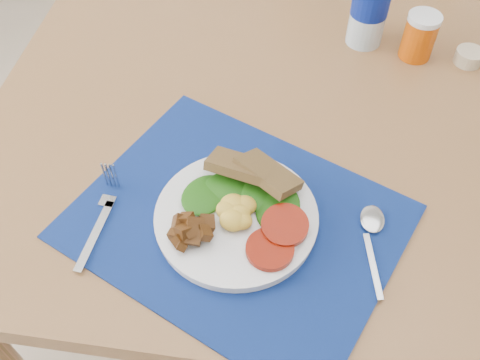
% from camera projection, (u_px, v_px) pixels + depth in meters
% --- Properties ---
extents(table, '(1.40, 0.90, 0.75)m').
position_uv_depth(table, '(366.00, 160.00, 1.01)').
color(table, brown).
rests_on(table, ground).
extents(placemat, '(0.58, 0.53, 0.00)m').
position_uv_depth(placemat, '(236.00, 221.00, 0.82)').
color(placemat, black).
rests_on(placemat, table).
extents(breakfast_plate, '(0.24, 0.24, 0.06)m').
position_uv_depth(breakfast_plate, '(233.00, 216.00, 0.80)').
color(breakfast_plate, silver).
rests_on(breakfast_plate, placemat).
extents(fork, '(0.03, 0.18, 0.00)m').
position_uv_depth(fork, '(103.00, 213.00, 0.82)').
color(fork, '#B2B5BA').
rests_on(fork, placemat).
extents(spoon, '(0.04, 0.16, 0.00)m').
position_uv_depth(spoon, '(372.00, 235.00, 0.80)').
color(spoon, '#B2B5BA').
rests_on(spoon, placemat).
extents(juice_glass, '(0.06, 0.06, 0.09)m').
position_uv_depth(juice_glass, '(419.00, 37.00, 1.04)').
color(juice_glass, '#C04705').
rests_on(juice_glass, table).
extents(ramekin, '(0.05, 0.05, 0.03)m').
position_uv_depth(ramekin, '(469.00, 57.00, 1.05)').
color(ramekin, '#BDAB8B').
rests_on(ramekin, table).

